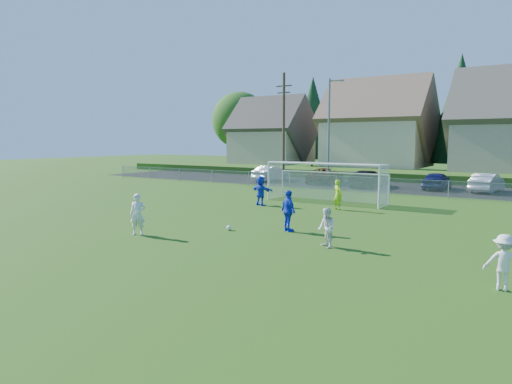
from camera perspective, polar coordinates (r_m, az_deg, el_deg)
ground at (r=15.99m, az=-16.18°, el=-7.71°), size 160.00×160.00×0.00m
asphalt_lot at (r=39.50m, az=15.81°, el=0.66°), size 60.00×60.00×0.00m
grass_embankment at (r=46.64m, az=18.64°, el=1.91°), size 70.00×6.00×0.80m
soccer_ball at (r=19.67m, az=-3.39°, el=-4.49°), size 0.22×0.22×0.22m
player_white_a at (r=19.20m, az=-14.58°, el=-2.73°), size 0.74×0.69×1.69m
player_white_b at (r=16.60m, az=8.82°, el=-4.45°), size 0.89×0.87×1.45m
player_white_c at (r=13.43m, az=28.54°, el=-7.75°), size 0.98×0.61×1.47m
player_blue_a at (r=19.32m, az=4.07°, el=-2.37°), size 1.10×0.91×1.76m
player_blue_b at (r=27.01m, az=0.59°, el=0.14°), size 1.68×0.88×1.73m
goalkeeper at (r=25.72m, az=10.20°, el=-0.33°), size 0.72×0.61×1.68m
car_b at (r=43.22m, az=1.91°, el=2.34°), size 1.77×4.48×1.45m
car_c at (r=41.27m, az=8.67°, el=2.02°), size 2.81×5.16×1.37m
car_d at (r=38.74m, az=13.82°, el=1.63°), size 2.20×4.87×1.38m
car_e at (r=38.33m, az=21.68°, el=1.31°), size 1.67×4.10×1.39m
car_f at (r=37.89m, az=26.90°, el=1.03°), size 2.05×4.44×1.41m
soccer_goal at (r=28.70m, az=8.91°, el=1.97°), size 7.42×1.90×2.50m
chainlink_fence at (r=34.26m, az=13.03°, el=0.93°), size 52.06×0.06×1.20m
streetlight at (r=39.52m, az=9.15°, el=7.84°), size 1.38×0.18×9.00m
utility_pole at (r=42.73m, az=3.47°, el=8.22°), size 1.60×0.26×10.00m
houses_row at (r=53.48m, az=23.08°, el=9.71°), size 53.90×11.45×13.27m
tree_row at (r=59.78m, az=23.29°, el=8.90°), size 65.98×12.36×13.80m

